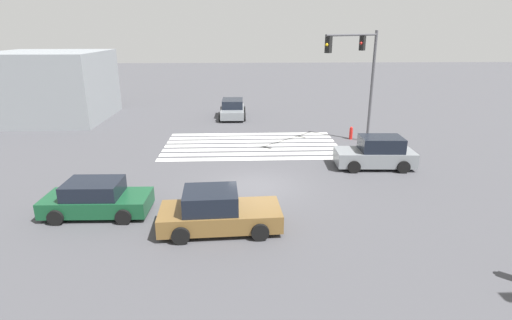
{
  "coord_description": "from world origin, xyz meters",
  "views": [
    {
      "loc": [
        0.72,
        17.57,
        7.07
      ],
      "look_at": [
        0.0,
        0.0,
        1.32
      ],
      "focal_mm": 28.0,
      "sensor_mm": 36.0,
      "label": 1
    }
  ],
  "objects_px": {
    "car_2": "(376,153)",
    "car_0": "(233,109)",
    "car_3": "(218,212)",
    "fire_hydrant": "(351,133)",
    "traffic_signal_mast": "(361,66)",
    "car_1": "(96,199)"
  },
  "relations": [
    {
      "from": "car_1",
      "to": "car_2",
      "type": "bearing_deg",
      "value": 22.88
    },
    {
      "from": "car_0",
      "to": "fire_hydrant",
      "type": "xyz_separation_m",
      "value": [
        -8.1,
        7.4,
        -0.29
      ]
    },
    {
      "from": "car_2",
      "to": "fire_hydrant",
      "type": "relative_size",
      "value": 4.88
    },
    {
      "from": "car_0",
      "to": "car_3",
      "type": "xyz_separation_m",
      "value": [
        0.26,
        19.91,
        -0.02
      ]
    },
    {
      "from": "car_3",
      "to": "fire_hydrant",
      "type": "bearing_deg",
      "value": 53.29
    },
    {
      "from": "fire_hydrant",
      "to": "car_2",
      "type": "bearing_deg",
      "value": 87.77
    },
    {
      "from": "car_2",
      "to": "car_0",
      "type": "bearing_deg",
      "value": -56.5
    },
    {
      "from": "traffic_signal_mast",
      "to": "fire_hydrant",
      "type": "height_order",
      "value": "traffic_signal_mast"
    },
    {
      "from": "car_3",
      "to": "fire_hydrant",
      "type": "xyz_separation_m",
      "value": [
        -8.36,
        -12.51,
        -0.27
      ]
    },
    {
      "from": "car_0",
      "to": "car_1",
      "type": "bearing_deg",
      "value": -15.21
    },
    {
      "from": "car_1",
      "to": "fire_hydrant",
      "type": "xyz_separation_m",
      "value": [
        -13.26,
        -11.02,
        -0.23
      ]
    },
    {
      "from": "fire_hydrant",
      "to": "car_1",
      "type": "bearing_deg",
      "value": 39.74
    },
    {
      "from": "traffic_signal_mast",
      "to": "car_2",
      "type": "height_order",
      "value": "traffic_signal_mast"
    },
    {
      "from": "car_0",
      "to": "fire_hydrant",
      "type": "relative_size",
      "value": 5.07
    },
    {
      "from": "car_1",
      "to": "car_3",
      "type": "bearing_deg",
      "value": -15.78
    },
    {
      "from": "car_1",
      "to": "fire_hydrant",
      "type": "bearing_deg",
      "value": 40.86
    },
    {
      "from": "car_3",
      "to": "fire_hydrant",
      "type": "distance_m",
      "value": 15.05
    },
    {
      "from": "traffic_signal_mast",
      "to": "car_3",
      "type": "relative_size",
      "value": 1.55
    },
    {
      "from": "car_2",
      "to": "car_3",
      "type": "distance_m",
      "value": 10.53
    },
    {
      "from": "traffic_signal_mast",
      "to": "car_2",
      "type": "distance_m",
      "value": 5.85
    },
    {
      "from": "car_2",
      "to": "car_3",
      "type": "relative_size",
      "value": 0.93
    },
    {
      "from": "car_0",
      "to": "car_2",
      "type": "relative_size",
      "value": 1.04
    }
  ]
}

